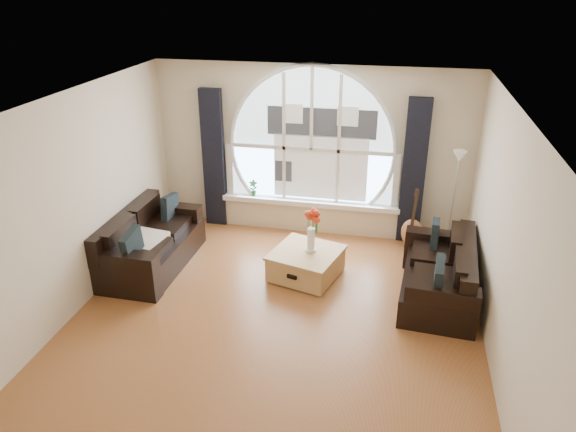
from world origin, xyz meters
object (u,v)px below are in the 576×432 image
object	(u,v)px
sofa_right	(438,270)
guitar	(414,219)
sofa_left	(151,241)
potted_plant	(253,188)
floor_lamp	(453,202)
coffee_chest	(306,263)
vase_flowers	(311,226)

from	to	relation	value
sofa_right	guitar	size ratio (longest dim) A/B	1.63
sofa_left	potted_plant	bearing A→B (deg)	57.11
floor_lamp	guitar	bearing A→B (deg)	-166.45
coffee_chest	guitar	world-z (taller)	guitar
sofa_left	coffee_chest	distance (m)	2.26
guitar	potted_plant	size ratio (longest dim) A/B	3.90
vase_flowers	sofa_right	bearing A→B (deg)	-6.44
coffee_chest	floor_lamp	xyz separation A→B (m)	(2.01, 1.24, 0.58)
sofa_left	potted_plant	world-z (taller)	potted_plant
vase_flowers	floor_lamp	size ratio (longest dim) A/B	0.44
floor_lamp	guitar	size ratio (longest dim) A/B	1.51
vase_flowers	potted_plant	size ratio (longest dim) A/B	2.58
coffee_chest	floor_lamp	size ratio (longest dim) A/B	0.56
sofa_left	vase_flowers	size ratio (longest dim) A/B	2.64
vase_flowers	guitar	xyz separation A→B (m)	(1.40, 1.07, -0.26)
vase_flowers	potted_plant	xyz separation A→B (m)	(-1.21, 1.43, -0.10)
sofa_right	potted_plant	bearing A→B (deg)	155.58
sofa_left	coffee_chest	bearing A→B (deg)	5.29
sofa_right	floor_lamp	xyz separation A→B (m)	(0.23, 1.40, 0.40)
sofa_left	guitar	xyz separation A→B (m)	(3.71, 1.26, 0.13)
coffee_chest	potted_plant	xyz separation A→B (m)	(-1.15, 1.46, 0.47)
guitar	potted_plant	distance (m)	2.63
coffee_chest	vase_flowers	bearing A→B (deg)	42.83
vase_flowers	potted_plant	bearing A→B (deg)	130.15
vase_flowers	floor_lamp	xyz separation A→B (m)	(1.95, 1.20, 0.01)
sofa_right	coffee_chest	world-z (taller)	sofa_right
coffee_chest	vase_flowers	size ratio (longest dim) A/B	1.27
sofa_right	vase_flowers	xyz separation A→B (m)	(-1.72, 0.19, 0.39)
sofa_left	floor_lamp	world-z (taller)	floor_lamp
vase_flowers	sofa_left	bearing A→B (deg)	-175.37
coffee_chest	floor_lamp	distance (m)	2.43
sofa_left	vase_flowers	distance (m)	2.35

